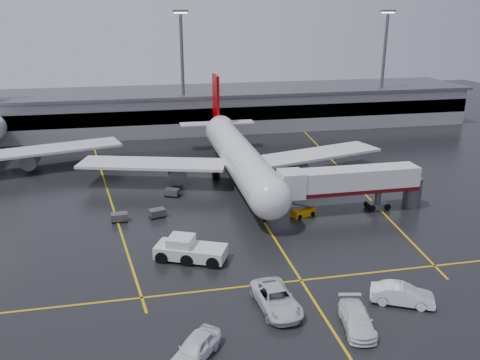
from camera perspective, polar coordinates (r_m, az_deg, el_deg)
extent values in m
plane|color=black|center=(70.02, 1.27, -2.48)|extent=(220.00, 220.00, 0.00)
cube|color=gold|center=(70.02, 1.27, -2.47)|extent=(0.25, 90.00, 0.02)
cube|color=gold|center=(50.89, 6.95, -11.26)|extent=(60.00, 0.25, 0.02)
cube|color=gold|center=(77.98, -14.92, -0.87)|extent=(9.99, 69.35, 0.02)
cube|color=gold|center=(84.45, 11.71, 0.88)|extent=(7.57, 69.64, 0.02)
cube|color=gray|center=(114.56, -4.17, 7.95)|extent=(120.00, 18.00, 8.00)
cube|color=black|center=(105.91, -3.52, 7.35)|extent=(120.00, 0.40, 3.00)
cube|color=#595B60|center=(113.84, -4.22, 10.07)|extent=(122.00, 19.00, 0.60)
cylinder|color=#595B60|center=(106.81, -6.54, 11.71)|extent=(0.70, 0.70, 25.00)
cube|color=#595B60|center=(106.04, -6.80, 18.53)|extent=(3.00, 1.20, 0.50)
cube|color=#FFE5B2|center=(106.04, -6.80, 18.37)|extent=(2.60, 0.90, 0.20)
cylinder|color=#595B60|center=(119.66, 15.93, 11.88)|extent=(0.70, 0.70, 25.00)
cube|color=#595B60|center=(118.97, 16.50, 17.94)|extent=(3.00, 1.20, 0.50)
cube|color=#FFE5B2|center=(118.97, 16.48, 17.80)|extent=(2.60, 0.90, 0.20)
cylinder|color=silver|center=(76.09, -0.06, 2.61)|extent=(5.20, 36.00, 5.20)
sphere|color=silver|center=(59.47, 3.46, -2.11)|extent=(5.20, 5.20, 5.20)
cone|color=silver|center=(95.98, -2.62, 6.36)|extent=(4.94, 8.00, 4.94)
cube|color=#980003|center=(96.03, -2.76, 9.34)|extent=(0.50, 5.50, 8.50)
cube|color=silver|center=(95.94, -2.62, 6.47)|extent=(14.00, 3.00, 0.25)
cube|color=silver|center=(76.80, -9.91, 1.85)|extent=(22.80, 11.83, 0.40)
cube|color=silver|center=(81.66, 8.63, 2.94)|extent=(22.80, 11.83, 0.40)
cylinder|color=#595B60|center=(76.42, -7.21, 0.80)|extent=(2.60, 4.50, 2.60)
cylinder|color=#595B60|center=(80.02, 6.47, 1.66)|extent=(2.60, 4.50, 2.60)
cylinder|color=#595B60|center=(63.35, 2.70, -3.88)|extent=(0.56, 0.56, 2.00)
cylinder|color=#595B60|center=(79.30, -2.77, 0.84)|extent=(0.56, 0.56, 2.00)
cylinder|color=#595B60|center=(80.49, 1.74, 1.13)|extent=(0.56, 0.56, 2.00)
cylinder|color=black|center=(63.56, 2.69, -4.33)|extent=(0.40, 1.10, 1.10)
cylinder|color=black|center=(79.44, -2.76, 0.53)|extent=(1.00, 1.40, 1.40)
cylinder|color=black|center=(80.63, 1.73, 0.82)|extent=(1.00, 1.40, 1.40)
cube|color=silver|center=(89.47, -20.53, 3.34)|extent=(22.80, 11.83, 0.40)
cylinder|color=#595B60|center=(89.50, -22.73, 2.14)|extent=(2.60, 4.50, 2.60)
cube|color=silver|center=(66.88, 12.54, 0.03)|extent=(18.00, 3.20, 3.00)
cube|color=#49070E|center=(67.30, 12.46, -1.02)|extent=(18.00, 3.30, 0.50)
cube|color=silver|center=(64.03, 5.82, -0.45)|extent=(3.00, 3.40, 3.30)
cylinder|color=#595B60|center=(69.52, 15.39, -2.02)|extent=(0.80, 0.80, 3.00)
cube|color=#595B60|center=(69.89, 15.32, -2.82)|extent=(2.60, 1.60, 0.90)
cylinder|color=#595B60|center=(71.72, 18.99, -1.31)|extent=(2.40, 2.40, 4.00)
cylinder|color=black|center=(69.41, 14.50, -2.90)|extent=(0.90, 1.80, 0.90)
cylinder|color=black|center=(70.38, 16.12, -2.74)|extent=(0.90, 1.80, 0.90)
cube|color=silver|center=(54.19, -5.60, -8.08)|extent=(8.06, 5.78, 1.28)
cube|color=silver|center=(54.03, -6.72, -6.95)|extent=(3.39, 3.39, 1.07)
cube|color=black|center=(54.03, -6.72, -6.95)|extent=(3.05, 3.05, 0.96)
cylinder|color=black|center=(55.21, -8.36, -8.11)|extent=(2.58, 3.50, 1.39)
cylinder|color=black|center=(54.36, -5.58, -8.44)|extent=(2.58, 3.50, 1.39)
cylinder|color=black|center=(53.64, -2.72, -8.75)|extent=(2.58, 3.50, 1.39)
cube|color=orange|center=(65.71, 7.19, -3.64)|extent=(3.43, 2.33, 0.97)
cube|color=#595B60|center=(65.37, 7.23, -2.89)|extent=(3.14, 1.80, 1.11)
cylinder|color=black|center=(65.18, 6.46, -4.01)|extent=(1.10, 1.62, 0.62)
cylinder|color=black|center=(66.43, 7.90, -3.62)|extent=(1.10, 1.62, 0.62)
imported|color=silver|center=(45.97, 4.15, -13.34)|extent=(3.72, 7.07, 1.90)
imported|color=white|center=(44.58, 13.13, -15.14)|extent=(3.36, 6.10, 1.67)
imported|color=white|center=(48.79, 17.96, -12.29)|extent=(5.92, 4.24, 1.86)
imported|color=white|center=(40.43, -5.11, -18.49)|extent=(4.97, 5.57, 1.83)
cube|color=#595B60|center=(65.51, -9.41, -3.66)|extent=(2.29, 1.83, 0.90)
cylinder|color=black|center=(65.02, -9.90, -4.32)|extent=(0.40, 0.20, 0.40)
cylinder|color=black|center=(65.50, -8.58, -4.07)|extent=(0.40, 0.20, 0.40)
cylinder|color=black|center=(65.90, -10.19, -4.02)|extent=(0.40, 0.20, 0.40)
cylinder|color=black|center=(66.37, -8.88, -3.77)|extent=(0.40, 0.20, 0.40)
cube|color=#595B60|center=(65.16, -13.54, -4.08)|extent=(2.03, 1.35, 0.90)
cylinder|color=black|center=(64.90, -14.21, -4.68)|extent=(0.40, 0.20, 0.40)
cylinder|color=black|center=(64.87, -12.80, -4.57)|extent=(0.40, 0.20, 0.40)
cylinder|color=black|center=(65.82, -14.21, -4.34)|extent=(0.40, 0.20, 0.40)
cylinder|color=black|center=(65.79, -12.82, -4.24)|extent=(0.40, 0.20, 0.40)
cube|color=#595B60|center=(72.50, -7.73, -1.35)|extent=(2.37, 2.05, 0.90)
cylinder|color=black|center=(72.52, -8.44, -1.77)|extent=(0.40, 0.20, 0.40)
cylinder|color=black|center=(71.94, -7.27, -1.89)|extent=(0.40, 0.20, 0.40)
cylinder|color=black|center=(73.38, -8.15, -1.51)|extent=(0.40, 0.20, 0.40)
cylinder|color=black|center=(72.81, -6.98, -1.62)|extent=(0.40, 0.20, 0.40)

